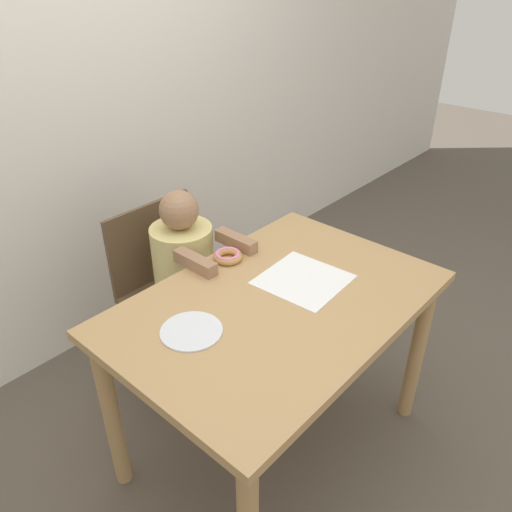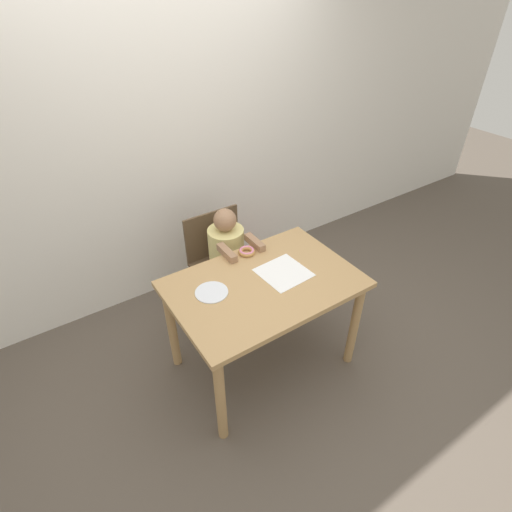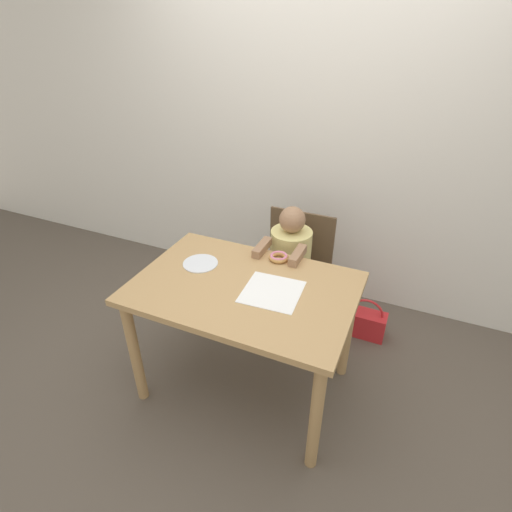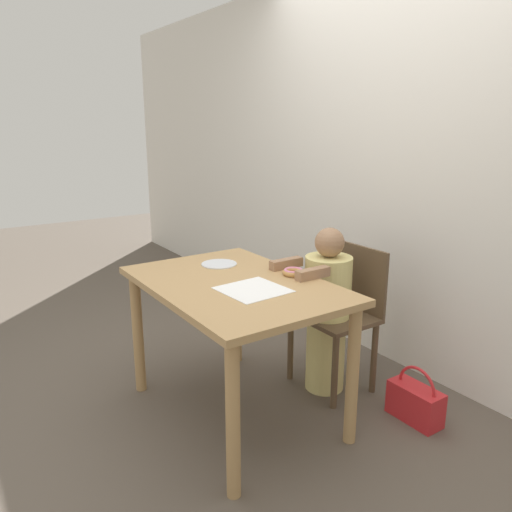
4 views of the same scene
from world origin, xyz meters
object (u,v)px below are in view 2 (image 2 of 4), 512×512
Objects in this scene: donut at (247,251)px; handbag at (269,270)px; child_figure at (228,266)px; chair at (221,261)px.

donut reaches higher than handbag.
handbag is at bearing 40.40° from donut.
donut is (0.01, -0.25, 0.28)m from child_figure.
donut is at bearing -139.60° from handbag.
chair is 0.63m from handbag.
child_figure is 0.38m from donut.
donut is (0.01, -0.36, 0.30)m from chair.
child_figure is 0.66m from handbag.
handbag is (0.52, 0.17, -0.37)m from child_figure.
chair is 2.76× the size of handbag.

